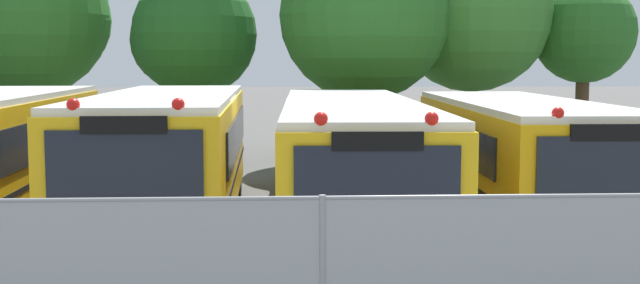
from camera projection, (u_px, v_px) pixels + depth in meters
ground_plane at (256, 224)px, 15.79m from camera, size 160.00×160.00×0.00m
school_bus_1 at (169, 153)px, 15.53m from camera, size 2.73×9.85×2.68m
school_bus_2 at (350, 155)px, 15.62m from camera, size 2.87×11.64×2.55m
school_bus_3 at (519, 154)px, 15.99m from camera, size 2.77×9.44×2.53m
tree_1 at (34, 17)px, 25.35m from camera, size 5.12×5.11×7.14m
tree_2 at (189, 37)px, 24.94m from camera, size 3.92×3.86×5.91m
tree_3 at (365, 17)px, 24.61m from camera, size 5.19×5.19×7.13m
tree_4 at (472, 14)px, 26.26m from camera, size 5.19×5.19×7.33m
tree_5 at (583, 32)px, 26.30m from camera, size 3.32×3.32×5.75m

